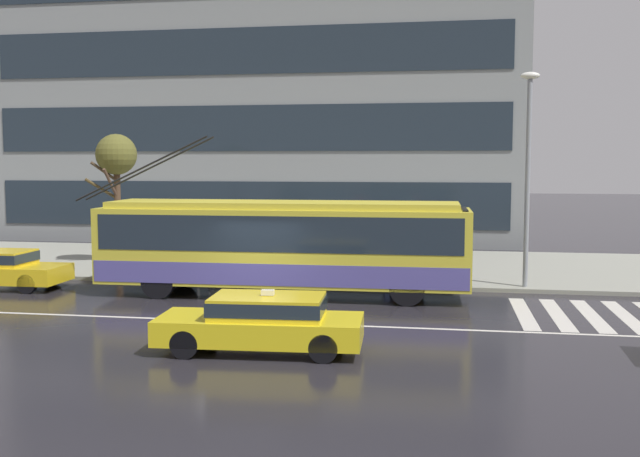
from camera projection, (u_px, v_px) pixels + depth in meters
name	position (u px, v px, depth m)	size (l,w,h in m)	color
ground_plane	(248.00, 312.00, 20.48)	(160.00, 160.00, 0.00)	#252328
sidewalk_slab	(308.00, 264.00, 29.61)	(80.00, 10.00, 0.14)	gray
crosswalk_stripe_edge_near	(523.00, 313.00, 20.35)	(0.44, 4.40, 0.01)	beige
crosswalk_stripe_inner_a	(557.00, 314.00, 20.20)	(0.44, 4.40, 0.01)	beige
crosswalk_stripe_center	(591.00, 315.00, 20.06)	(0.44, 4.40, 0.01)	beige
crosswalk_stripe_inner_b	(626.00, 316.00, 19.91)	(0.44, 4.40, 0.01)	beige
lane_centre_line	(236.00, 321.00, 19.30)	(72.00, 0.14, 0.01)	silver
trolleybus	(283.00, 244.00, 22.92)	(12.53, 2.69, 5.02)	gold
taxi_oncoming_near	(263.00, 320.00, 16.19)	(4.62, 1.97, 1.39)	yellow
bus_shelter	(254.00, 224.00, 26.31)	(3.93, 1.66, 2.45)	gray
pedestrian_at_shelter	(232.00, 229.00, 26.42)	(1.51, 1.51, 2.01)	#15242F
pedestrian_approaching_curb	(301.00, 229.00, 26.74)	(1.38, 1.38, 2.03)	#535144
pedestrian_walking_past	(392.00, 234.00, 24.73)	(1.37, 1.37, 2.04)	#2D3247
pedestrian_waiting_by_pole	(385.00, 230.00, 26.39)	(1.20, 1.20, 2.03)	#1F2848
street_lamp	(528.00, 162.00, 23.47)	(0.60, 0.32, 6.91)	gray
street_tree_bare	(116.00, 158.00, 28.78)	(1.94, 1.68, 5.15)	#4F3929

